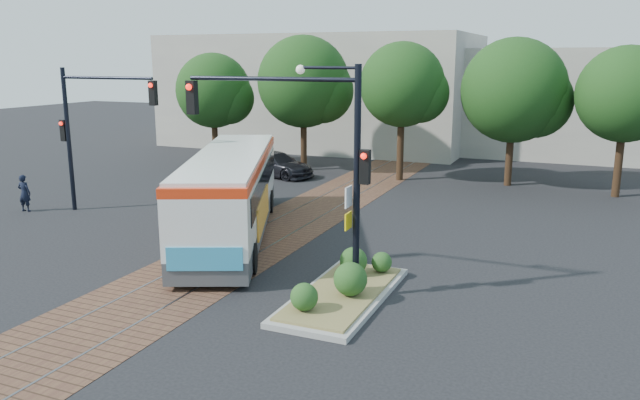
{
  "coord_description": "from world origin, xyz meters",
  "views": [
    {
      "loc": [
        10.48,
        -15.83,
        6.33
      ],
      "look_at": [
        2.27,
        3.37,
        1.6
      ],
      "focal_mm": 35.0,
      "sensor_mm": 36.0,
      "label": 1
    }
  ],
  "objects_px": {
    "traffic_island": "(344,286)",
    "signal_pole_main": "(313,143)",
    "signal_pole_left": "(88,121)",
    "parked_car": "(276,164)",
    "officer": "(24,193)",
    "city_bus": "(231,190)"
  },
  "relations": [
    {
      "from": "city_bus",
      "to": "signal_pole_left",
      "type": "distance_m",
      "value": 7.6
    },
    {
      "from": "officer",
      "to": "parked_car",
      "type": "relative_size",
      "value": 0.34
    },
    {
      "from": "signal_pole_main",
      "to": "officer",
      "type": "xyz_separation_m",
      "value": [
        -15.03,
        3.75,
        -3.37
      ]
    },
    {
      "from": "traffic_island",
      "to": "parked_car",
      "type": "height_order",
      "value": "parked_car"
    },
    {
      "from": "city_bus",
      "to": "officer",
      "type": "bearing_deg",
      "value": 157.33
    },
    {
      "from": "signal_pole_main",
      "to": "parked_car",
      "type": "relative_size",
      "value": 1.3
    },
    {
      "from": "signal_pole_left",
      "to": "parked_car",
      "type": "relative_size",
      "value": 1.3
    },
    {
      "from": "traffic_island",
      "to": "parked_car",
      "type": "bearing_deg",
      "value": 122.94
    },
    {
      "from": "signal_pole_left",
      "to": "officer",
      "type": "distance_m",
      "value": 4.29
    },
    {
      "from": "signal_pole_left",
      "to": "parked_car",
      "type": "height_order",
      "value": "signal_pole_left"
    },
    {
      "from": "signal_pole_main",
      "to": "signal_pole_left",
      "type": "relative_size",
      "value": 1.0
    },
    {
      "from": "signal_pole_main",
      "to": "traffic_island",
      "type": "bearing_deg",
      "value": -5.36
    },
    {
      "from": "city_bus",
      "to": "officer",
      "type": "distance_m",
      "value": 10.09
    },
    {
      "from": "officer",
      "to": "traffic_island",
      "type": "bearing_deg",
      "value": 158.25
    },
    {
      "from": "city_bus",
      "to": "officer",
      "type": "relative_size",
      "value": 7.23
    },
    {
      "from": "officer",
      "to": "parked_car",
      "type": "bearing_deg",
      "value": -126.07
    },
    {
      "from": "signal_pole_left",
      "to": "officer",
      "type": "xyz_separation_m",
      "value": [
        -2.8,
        -1.06,
        -3.07
      ]
    },
    {
      "from": "city_bus",
      "to": "signal_pole_main",
      "type": "xyz_separation_m",
      "value": [
        4.99,
        -3.94,
        2.45
      ]
    },
    {
      "from": "city_bus",
      "to": "officer",
      "type": "xyz_separation_m",
      "value": [
        -10.04,
        -0.19,
        -0.92
      ]
    },
    {
      "from": "traffic_island",
      "to": "signal_pole_main",
      "type": "height_order",
      "value": "signal_pole_main"
    },
    {
      "from": "signal_pole_main",
      "to": "officer",
      "type": "bearing_deg",
      "value": 166.0
    },
    {
      "from": "signal_pole_main",
      "to": "officer",
      "type": "distance_m",
      "value": 15.85
    }
  ]
}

